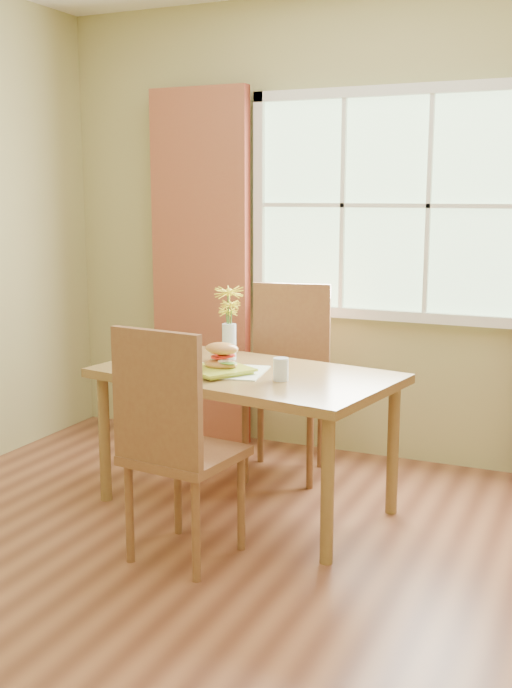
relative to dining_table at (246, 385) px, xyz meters
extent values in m
cube|color=brown|center=(0.40, -0.84, -0.64)|extent=(4.20, 3.80, 0.02)
cube|color=tan|center=(0.40, 1.07, 0.72)|extent=(4.20, 0.02, 2.70)
cube|color=#ADD9A4|center=(0.40, 1.04, 0.87)|extent=(1.50, 0.02, 1.20)
cube|color=white|center=(0.40, 1.01, 1.50)|extent=(1.62, 0.04, 0.06)
cube|color=white|center=(0.40, 1.01, 0.24)|extent=(1.62, 0.04, 0.06)
cube|color=white|center=(-0.38, 1.01, 0.87)|extent=(0.06, 0.04, 1.32)
cube|color=white|center=(0.40, 1.02, 0.87)|extent=(1.50, 0.03, 0.02)
cube|color=maroon|center=(-0.75, 0.94, 0.47)|extent=(0.65, 0.08, 2.20)
cube|color=brown|center=(0.00, 0.00, 0.05)|extent=(1.56, 1.04, 0.05)
cylinder|color=brown|center=(-0.70, -0.22, -0.30)|extent=(0.06, 0.06, 0.66)
cylinder|color=brown|center=(0.58, -0.44, -0.30)|extent=(0.06, 0.06, 0.66)
cylinder|color=brown|center=(-0.58, 0.44, -0.30)|extent=(0.06, 0.06, 0.66)
cylinder|color=brown|center=(0.70, 0.22, -0.30)|extent=(0.06, 0.06, 0.66)
cube|color=brown|center=(0.00, -0.62, -0.17)|extent=(0.48, 0.48, 0.04)
cube|color=brown|center=(-0.02, -0.81, 0.13)|extent=(0.43, 0.09, 0.55)
cylinder|color=brown|center=(-0.19, -0.77, -0.41)|extent=(0.04, 0.04, 0.44)
cylinder|color=brown|center=(0.15, -0.81, -0.41)|extent=(0.04, 0.04, 0.44)
cylinder|color=brown|center=(-0.15, -0.43, -0.41)|extent=(0.04, 0.04, 0.44)
cylinder|color=brown|center=(0.19, -0.47, -0.41)|extent=(0.04, 0.04, 0.44)
cube|color=brown|center=(0.00, 0.51, -0.16)|extent=(0.52, 0.52, 0.04)
cube|color=brown|center=(-0.04, 0.71, 0.15)|extent=(0.44, 0.12, 0.57)
cylinder|color=brown|center=(-0.14, 0.31, -0.40)|extent=(0.04, 0.04, 0.45)
cylinder|color=brown|center=(0.21, 0.37, -0.40)|extent=(0.04, 0.04, 0.45)
cylinder|color=brown|center=(-0.21, 0.66, -0.40)|extent=(0.04, 0.04, 0.45)
cylinder|color=brown|center=(0.14, 0.72, -0.40)|extent=(0.04, 0.04, 0.45)
cube|color=beige|center=(-0.12, -0.06, 0.08)|extent=(0.50, 0.41, 0.01)
cube|color=#A6BD2F|center=(-0.10, -0.11, 0.09)|extent=(0.38, 0.38, 0.01)
ellipsoid|color=#CF7C46|center=(-0.10, -0.08, 0.12)|extent=(0.18, 0.12, 0.05)
ellipsoid|color=#4C8C2D|center=(-0.05, -0.10, 0.13)|extent=(0.10, 0.06, 0.01)
cylinder|color=red|center=(-0.10, -0.08, 0.15)|extent=(0.09, 0.09, 0.01)
cylinder|color=red|center=(-0.07, -0.07, 0.16)|extent=(0.09, 0.09, 0.01)
ellipsoid|color=#CF7C46|center=(-0.09, -0.08, 0.19)|extent=(0.18, 0.12, 0.06)
cylinder|color=silver|center=(0.24, -0.11, 0.13)|extent=(0.07, 0.07, 0.11)
cylinder|color=silver|center=(0.24, -0.11, 0.12)|extent=(0.06, 0.06, 0.09)
cylinder|color=silver|center=(-0.20, 0.24, 0.17)|extent=(0.08, 0.08, 0.19)
cylinder|color=silver|center=(-0.20, 0.24, 0.12)|extent=(0.06, 0.06, 0.09)
cylinder|color=#3D7028|center=(-0.20, 0.24, 0.25)|extent=(0.01, 0.01, 0.36)
cylinder|color=#3D7028|center=(-0.19, 0.23, 0.22)|extent=(0.01, 0.01, 0.29)
cylinder|color=#3D7028|center=(-0.21, 0.25, 0.20)|extent=(0.01, 0.01, 0.25)
camera|label=1|loc=(1.63, -3.52, 0.94)|focal=42.00mm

